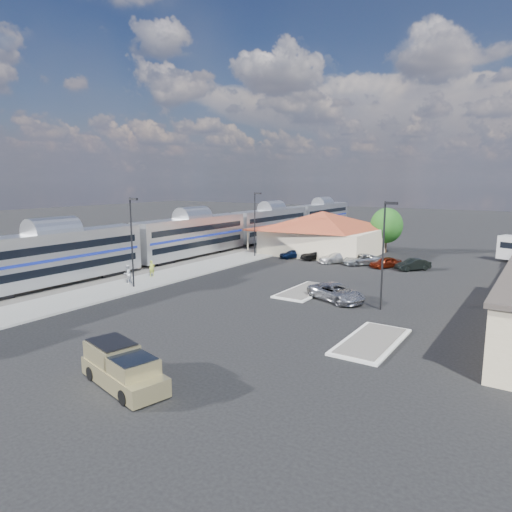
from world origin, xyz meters
The scene contains 22 objects.
ground centered at (0.00, 0.00, 0.00)m, with size 280.00×280.00×0.00m, color black.
railbed centered at (-21.00, 8.00, 0.06)m, with size 16.00×100.00×0.12m, color #4C4944.
platform centered at (-12.00, 6.00, 0.09)m, with size 5.50×92.00×0.18m, color gray.
passenger_train centered at (-18.00, 11.14, 2.87)m, with size 3.00×104.00×5.55m.
freight_cars centered at (-24.00, 8.33, 1.93)m, with size 2.80×46.00×4.00m.
station_depot centered at (-4.56, 24.00, 3.13)m, with size 18.35×12.24×6.20m.
traffic_island_south centered at (4.00, 2.00, 0.10)m, with size 3.30×7.50×0.21m.
traffic_island_north centered at (14.00, -8.00, 0.10)m, with size 3.30×7.50×0.21m.
lamp_plat_s centered at (-10.90, -6.00, 5.34)m, with size 1.08×0.25×9.00m.
lamp_plat_n centered at (-10.90, 16.00, 5.34)m, with size 1.08×0.25×9.00m.
lamp_lot centered at (12.10, 0.00, 5.34)m, with size 1.08×0.25×9.00m.
tree_depot centered at (3.00, 30.00, 4.02)m, with size 4.71×4.71×6.63m.
pickup_truck centered at (5.28, -21.36, 0.96)m, with size 6.17×3.47×2.02m.
suv centered at (7.81, 0.54, 0.78)m, with size 2.60×5.64×1.57m, color #9B9CA2.
person_a centered at (-12.99, -1.57, 1.07)m, with size 0.65×0.43×1.79m, color #B1C23C.
person_b centered at (-12.82, -5.16, 1.12)m, with size 0.91×0.71×1.88m, color silver.
parked_car_a centered at (-6.10, 18.24, 0.66)m, with size 1.55×3.86×1.31m, color #0B1838.
parked_car_b centered at (-2.90, 18.54, 0.65)m, with size 1.39×3.97×1.31m, color black.
parked_car_c centered at (0.30, 18.24, 0.71)m, with size 1.99×4.90×1.42m, color silver.
parked_car_d centered at (3.50, 18.54, 0.69)m, with size 2.29×4.97×1.38m, color #94989C.
parked_car_e centered at (6.70, 18.24, 0.67)m, with size 1.59×3.96×1.35m, color maroon.
parked_car_f centered at (9.90, 18.54, 0.70)m, with size 1.48×4.23×1.39m, color black.
Camera 1 is at (23.35, -36.42, 10.71)m, focal length 32.00 mm.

